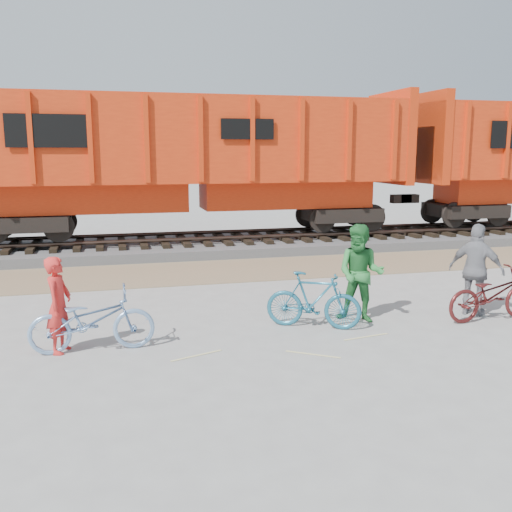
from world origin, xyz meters
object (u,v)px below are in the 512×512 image
at_px(person_woman, 476,270).
at_px(bicycle_blue, 92,320).
at_px(hopper_car_center, 193,157).
at_px(person_solo, 59,305).
at_px(bicycle_teal, 314,300).
at_px(person_man, 360,273).
at_px(bicycle_maroon, 492,294).

bearing_deg(person_woman, bicycle_blue, 54.84).
relative_size(bicycle_blue, person_woman, 1.09).
bearing_deg(hopper_car_center, person_solo, -110.98).
bearing_deg(person_woman, bicycle_teal, 52.68).
relative_size(person_solo, person_man, 0.84).
distance_m(hopper_car_center, person_man, 9.11).
height_order(hopper_car_center, person_solo, hopper_car_center).
relative_size(bicycle_maroon, person_woman, 1.07).
xyz_separation_m(bicycle_teal, person_solo, (-4.37, -0.20, 0.26)).
relative_size(bicycle_teal, person_man, 0.94).
relative_size(hopper_car_center, bicycle_teal, 8.06).
xyz_separation_m(bicycle_blue, bicycle_maroon, (7.33, -0.08, -0.01)).
xyz_separation_m(bicycle_maroon, person_solo, (-7.83, 0.18, 0.27)).
bearing_deg(bicycle_blue, hopper_car_center, -18.83).
height_order(bicycle_teal, person_man, person_man).
height_order(bicycle_teal, person_woman, person_woman).
xyz_separation_m(hopper_car_center, bicycle_teal, (0.89, -8.87, -2.48)).
bearing_deg(hopper_car_center, bicycle_teal, -84.25).
distance_m(bicycle_blue, person_solo, 0.57).
relative_size(hopper_car_center, person_solo, 8.98).
xyz_separation_m(bicycle_blue, person_woman, (7.23, 0.32, 0.39)).
xyz_separation_m(person_man, person_woman, (2.36, -0.18, -0.02)).
bearing_deg(hopper_car_center, bicycle_maroon, -64.76).
relative_size(bicycle_blue, person_solo, 1.26).
distance_m(bicycle_maroon, person_woman, 0.57).
bearing_deg(bicycle_blue, bicycle_maroon, -91.45).
bearing_deg(bicycle_maroon, person_woman, 10.16).
distance_m(person_solo, person_man, 5.39).
distance_m(bicycle_blue, person_woman, 7.25).
distance_m(bicycle_blue, person_man, 4.91).
height_order(hopper_car_center, person_woman, hopper_car_center).
relative_size(bicycle_blue, bicycle_maroon, 1.02).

